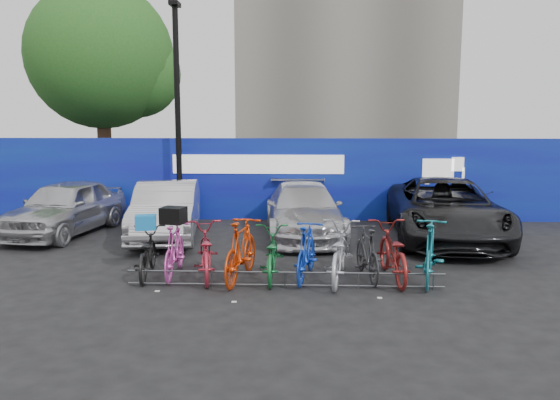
# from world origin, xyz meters

# --- Properties ---
(ground) EXTENTS (100.00, 100.00, 0.00)m
(ground) POSITION_xyz_m (0.00, 0.00, 0.00)
(ground) COLOR black
(ground) RESTS_ON ground
(hoarding) EXTENTS (22.00, 0.18, 2.40)m
(hoarding) POSITION_xyz_m (0.01, 6.00, 1.20)
(hoarding) COLOR #100B9C
(hoarding) RESTS_ON ground
(tree) EXTENTS (5.40, 5.20, 7.80)m
(tree) POSITION_xyz_m (-6.77, 10.06, 5.07)
(tree) COLOR #382314
(tree) RESTS_ON ground
(lamppost) EXTENTS (0.25, 0.50, 6.11)m
(lamppost) POSITION_xyz_m (-3.20, 5.40, 3.27)
(lamppost) COLOR black
(lamppost) RESTS_ON ground
(bike_rack) EXTENTS (5.60, 0.03, 0.30)m
(bike_rack) POSITION_xyz_m (-0.00, -0.60, 0.16)
(bike_rack) COLOR #595B60
(bike_rack) RESTS_ON ground
(car_0) EXTENTS (2.25, 4.33, 1.41)m
(car_0) POSITION_xyz_m (-5.81, 3.72, 0.70)
(car_0) COLOR #B1B2B6
(car_0) RESTS_ON ground
(car_1) EXTENTS (2.05, 4.38, 1.39)m
(car_1) POSITION_xyz_m (-3.10, 3.42, 0.69)
(car_1) COLOR #B9B8BE
(car_1) RESTS_ON ground
(car_2) EXTENTS (2.22, 4.67, 1.31)m
(car_2) POSITION_xyz_m (0.34, 3.76, 0.66)
(car_2) COLOR silver
(car_2) RESTS_ON ground
(car_3) EXTENTS (2.89, 5.57, 1.50)m
(car_3) POSITION_xyz_m (3.81, 3.47, 0.75)
(car_3) COLOR black
(car_3) RESTS_ON ground
(bike_0) EXTENTS (0.82, 1.80, 0.91)m
(bike_0) POSITION_xyz_m (-2.62, -0.02, 0.46)
(bike_0) COLOR black
(bike_0) RESTS_ON ground
(bike_1) EXTENTS (0.53, 1.71, 1.02)m
(bike_1) POSITION_xyz_m (-2.10, 0.03, 0.51)
(bike_1) COLOR #CD46A9
(bike_1) RESTS_ON ground
(bike_2) EXTENTS (1.03, 2.01, 1.00)m
(bike_2) POSITION_xyz_m (-1.52, -0.03, 0.50)
(bike_2) COLOR #AC2336
(bike_2) RESTS_ON ground
(bike_3) EXTENTS (0.87, 1.98, 1.15)m
(bike_3) POSITION_xyz_m (-0.82, -0.20, 0.58)
(bike_3) COLOR red
(bike_3) RESTS_ON ground
(bike_4) EXTENTS (0.66, 1.81, 0.95)m
(bike_4) POSITION_xyz_m (-0.27, -0.06, 0.47)
(bike_4) COLOR #14662D
(bike_4) RESTS_ON ground
(bike_5) EXTENTS (0.81, 1.82, 1.06)m
(bike_5) POSITION_xyz_m (0.38, -0.07, 0.53)
(bike_5) COLOR #1034B0
(bike_5) RESTS_ON ground
(bike_6) EXTENTS (1.00, 2.09, 1.05)m
(bike_6) POSITION_xyz_m (0.97, -0.13, 0.53)
(bike_6) COLOR #A7A8AF
(bike_6) RESTS_ON ground
(bike_7) EXTENTS (0.67, 1.71, 1.00)m
(bike_7) POSITION_xyz_m (1.51, 0.01, 0.50)
(bike_7) COLOR #28282B
(bike_7) RESTS_ON ground
(bike_8) EXTENTS (0.84, 2.04, 1.05)m
(bike_8) POSITION_xyz_m (1.96, -0.03, 0.52)
(bike_8) COLOR maroon
(bike_8) RESTS_ON ground
(bike_9) EXTENTS (1.01, 1.98, 1.14)m
(bike_9) POSITION_xyz_m (2.62, -0.16, 0.57)
(bike_9) COLOR #156B76
(bike_9) RESTS_ON ground
(cargo_crate) EXTENTS (0.43, 0.37, 0.27)m
(cargo_crate) POSITION_xyz_m (-2.62, -0.02, 1.04)
(cargo_crate) COLOR #1474C1
(cargo_crate) RESTS_ON bike_0
(cargo_topcase) EXTENTS (0.48, 0.45, 0.31)m
(cargo_topcase) POSITION_xyz_m (-2.10, 0.03, 1.17)
(cargo_topcase) COLOR black
(cargo_topcase) RESTS_ON bike_1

